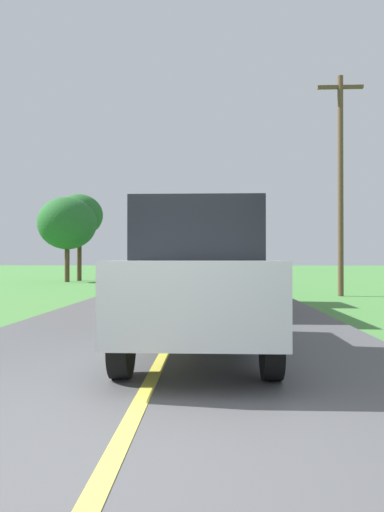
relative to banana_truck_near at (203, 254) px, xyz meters
The scene contains 9 objects.
ground_plane 9.94m from the banana_truck_near, 92.26° to the right, with size 200.00×200.00×0.00m, color #47843D.
road_surface 9.93m from the banana_truck_near, 92.26° to the right, with size 6.40×120.00×0.08m, color #4C4C4F.
centre_line 9.93m from the banana_truck_near, 92.26° to the right, with size 0.14×108.00×0.01m, color #E0D64C.
banana_truck_near is the anchor object (origin of this frame).
banana_truck_far 10.73m from the banana_truck_near, 91.83° to the left, with size 2.38×5.81×2.80m.
utility_pole_roadside 6.86m from the banana_truck_near, 39.23° to the left, with size 1.62×0.20×7.90m.
roadside_tree_near_left 16.31m from the banana_truck_near, 120.31° to the left, with size 3.40×3.40×4.96m.
roadside_tree_mid_right 17.53m from the banana_truck_near, 117.00° to the left, with size 2.87×2.87×5.33m.
following_car 6.87m from the banana_truck_near, 89.46° to the right, with size 1.74×4.10×1.92m.
Camera 1 is at (0.60, -3.04, 1.31)m, focal length 32.66 mm.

